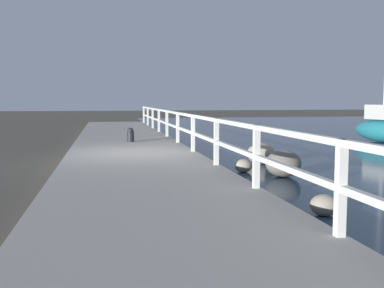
{
  "coord_description": "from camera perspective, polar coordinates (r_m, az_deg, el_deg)",
  "views": [
    {
      "loc": [
        -0.75,
        -12.39,
        1.71
      ],
      "look_at": [
        1.2,
        -2.39,
        0.71
      ],
      "focal_mm": 42.0,
      "sensor_mm": 36.0,
      "label": 1
    }
  ],
  "objects": [
    {
      "name": "ground_plane",
      "position": [
        12.53,
        -7.5,
        -2.27
      ],
      "size": [
        120.0,
        120.0,
        0.0
      ],
      "primitive_type": "plane",
      "color": "#4C473D"
    },
    {
      "name": "railing",
      "position": [
        12.65,
        0.12,
        2.25
      ],
      "size": [
        0.1,
        32.5,
        1.05
      ],
      "color": "silver",
      "rests_on": "dock_walkway"
    },
    {
      "name": "boulder_mid_strip",
      "position": [
        10.19,
        11.52,
        -2.45
      ],
      "size": [
        0.8,
        0.72,
        0.6
      ],
      "color": "#666056",
      "rests_on": "ground"
    },
    {
      "name": "dock_walkway",
      "position": [
        12.52,
        -7.5,
        -1.69
      ],
      "size": [
        3.58,
        36.0,
        0.25
      ],
      "color": "#9E998E",
      "rests_on": "ground"
    },
    {
      "name": "boulder_near_dock",
      "position": [
        6.97,
        16.46,
        -7.44
      ],
      "size": [
        0.43,
        0.39,
        0.32
      ],
      "color": "gray",
      "rests_on": "ground"
    },
    {
      "name": "mooring_bollard",
      "position": [
        15.81,
        -7.82,
        1.17
      ],
      "size": [
        0.25,
        0.25,
        0.49
      ],
      "color": "black",
      "rests_on": "dock_walkway"
    },
    {
      "name": "sailboat_teal",
      "position": [
        19.61,
        23.12,
        1.98
      ],
      "size": [
        1.56,
        3.17,
        5.73
      ],
      "rotation": [
        0.0,
        0.0,
        0.13
      ],
      "color": "#1E707A",
      "rests_on": "water_surface"
    },
    {
      "name": "boulder_upstream",
      "position": [
        10.69,
        6.54,
        -2.75
      ],
      "size": [
        0.42,
        0.38,
        0.32
      ],
      "color": "gray",
      "rests_on": "ground"
    },
    {
      "name": "boulder_water_edge",
      "position": [
        12.13,
        8.75,
        -1.21
      ],
      "size": [
        0.75,
        0.67,
        0.56
      ],
      "color": "gray",
      "rests_on": "ground"
    }
  ]
}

